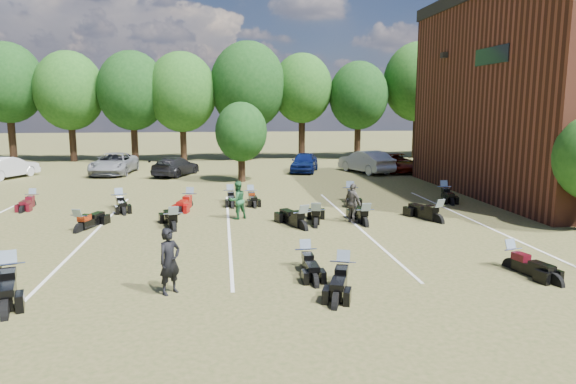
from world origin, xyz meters
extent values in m
plane|color=brown|center=(0.00, 0.00, 0.00)|extent=(160.00, 160.00, 0.00)
imported|color=silver|center=(-17.16, 18.93, 0.71)|extent=(3.08, 4.54, 1.42)
imported|color=gray|center=(-10.66, 20.19, 0.74)|extent=(2.78, 5.44, 1.47)
imported|color=black|center=(-6.35, 18.86, 0.64)|extent=(3.38, 4.74, 1.27)
imported|color=#0C1957|center=(2.64, 19.70, 0.71)|extent=(2.79, 4.45, 1.41)
imported|color=#B4B3AF|center=(6.89, 18.71, 0.79)|extent=(3.19, 5.08, 1.58)
imported|color=#5A0F05|center=(9.29, 18.99, 0.64)|extent=(2.43, 4.76, 1.29)
imported|color=#3D3E43|center=(7.82, 19.38, 0.63)|extent=(3.16, 4.71, 1.27)
imported|color=black|center=(-4.54, -3.86, 0.84)|extent=(0.72, 0.71, 1.68)
imported|color=#235E33|center=(-2.61, 4.64, 0.79)|extent=(0.96, 0.90, 1.59)
imported|color=#544E48|center=(1.99, 3.37, 0.80)|extent=(0.76, 1.02, 1.60)
cube|color=black|center=(9.35, 12.00, 7.50)|extent=(0.30, 0.40, 0.30)
cube|color=black|center=(9.47, 7.00, 7.00)|extent=(0.06, 3.00, 0.80)
cylinder|color=black|center=(-21.00, 29.00, 2.04)|extent=(0.58, 0.58, 4.08)
ellipsoid|color=#1E4C19|center=(-21.00, 29.00, 6.33)|extent=(6.00, 6.00, 6.90)
cylinder|color=black|center=(-16.00, 29.00, 2.04)|extent=(0.58, 0.58, 4.08)
ellipsoid|color=#1E4C19|center=(-16.00, 29.00, 6.33)|extent=(6.00, 6.00, 6.90)
cylinder|color=black|center=(-11.00, 29.00, 2.04)|extent=(0.57, 0.58, 4.08)
ellipsoid|color=#1E4C19|center=(-11.00, 29.00, 6.33)|extent=(6.00, 6.00, 6.90)
cylinder|color=black|center=(-6.00, 29.00, 2.04)|extent=(0.57, 0.58, 4.08)
ellipsoid|color=#1E4C19|center=(-6.00, 29.00, 6.33)|extent=(6.00, 6.00, 6.90)
cylinder|color=black|center=(-1.00, 29.00, 2.04)|extent=(0.58, 0.58, 4.08)
ellipsoid|color=#1E4C19|center=(-1.00, 29.00, 6.33)|extent=(6.00, 6.00, 6.90)
cylinder|color=black|center=(4.00, 29.00, 2.04)|extent=(0.57, 0.58, 4.08)
ellipsoid|color=#1E4C19|center=(4.00, 29.00, 6.33)|extent=(6.00, 6.00, 6.90)
cylinder|color=black|center=(9.00, 29.00, 2.04)|extent=(0.57, 0.58, 4.08)
ellipsoid|color=#1E4C19|center=(9.00, 29.00, 6.33)|extent=(6.00, 6.00, 6.90)
cylinder|color=black|center=(14.00, 29.00, 2.04)|extent=(0.57, 0.58, 4.08)
ellipsoid|color=#1E4C19|center=(14.00, 29.00, 6.33)|extent=(6.00, 6.00, 6.90)
cylinder|color=black|center=(19.00, 29.00, 2.04)|extent=(0.58, 0.58, 4.08)
ellipsoid|color=#1E4C19|center=(19.00, 29.00, 6.33)|extent=(6.00, 6.00, 6.90)
cylinder|color=black|center=(24.00, 29.00, 2.04)|extent=(0.58, 0.58, 4.08)
ellipsoid|color=#1E4C19|center=(24.00, 29.00, 6.33)|extent=(6.00, 6.00, 6.90)
cylinder|color=black|center=(-2.00, 15.50, 0.95)|extent=(0.24, 0.24, 1.90)
sphere|color=#1E4C19|center=(-2.00, 15.50, 3.10)|extent=(3.20, 3.20, 3.20)
cube|color=silver|center=(-8.00, 3.00, 0.01)|extent=(0.10, 14.00, 0.01)
cube|color=silver|center=(-3.00, 3.00, 0.01)|extent=(0.10, 14.00, 0.01)
cube|color=silver|center=(2.00, 3.00, 0.01)|extent=(0.10, 14.00, 0.01)
cube|color=silver|center=(7.00, 3.00, 0.01)|extent=(0.10, 14.00, 0.01)
camera|label=1|loc=(-3.19, -16.41, 4.63)|focal=32.00mm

